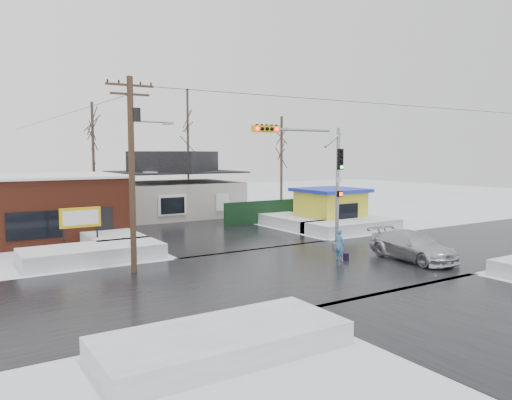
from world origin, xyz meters
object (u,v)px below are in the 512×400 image
utility_pole (133,163)px  kiosk (330,207)px  traffic_signal (317,171)px  marquee_sign (80,219)px  pedestrian (340,245)px  car (412,246)px

utility_pole → kiosk: utility_pole is taller
kiosk → utility_pole: bearing=-159.6°
kiosk → traffic_signal: bearing=-135.2°
utility_pole → kiosk: (17.43, 6.49, -3.65)m
utility_pole → marquee_sign: bearing=100.1°
traffic_signal → pedestrian: 4.61m
traffic_signal → pedestrian: bearing=-103.2°
traffic_signal → car: bearing=-60.0°
traffic_signal → kiosk: bearing=44.8°
traffic_signal → utility_pole: size_ratio=0.78×
traffic_signal → marquee_sign: traffic_signal is taller
utility_pole → pedestrian: bearing=-18.1°
traffic_signal → marquee_sign: (-11.43, 6.53, -2.62)m
pedestrian → traffic_signal: bearing=-22.7°
pedestrian → car: (3.27, -1.93, -0.09)m
marquee_sign → utility_pole: bearing=-79.9°
traffic_signal → kiosk: traffic_signal is taller
utility_pole → car: size_ratio=1.77×
traffic_signal → utility_pole: utility_pole is taller
traffic_signal → kiosk: size_ratio=1.52×
traffic_signal → car: traffic_signal is taller
kiosk → car: (-4.42, -11.62, -0.73)m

